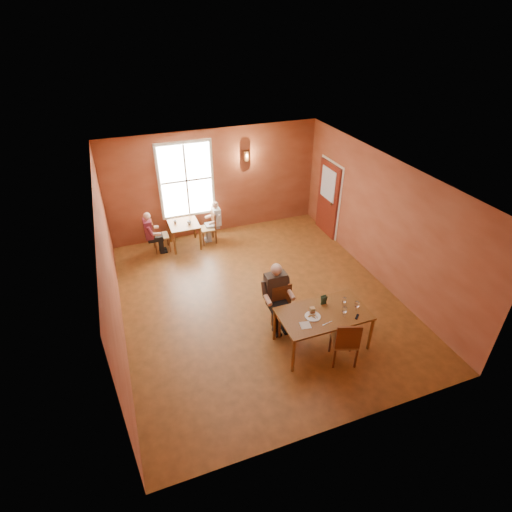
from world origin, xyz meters
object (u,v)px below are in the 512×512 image
object	(u,v)px
chair_empty	(344,340)
second_table	(185,235)
chair_diner_maroon	(161,235)
main_table	(322,329)
diner_maroon	(159,231)
diner_white	(208,224)
chair_diner_white	(208,228)
chair_diner_main	(285,311)
diner_main	(286,303)

from	to	relation	value
chair_empty	second_table	distance (m)	5.54
chair_diner_maroon	chair_empty	bearing A→B (deg)	26.21
main_table	diner_maroon	world-z (taller)	diner_maroon
main_table	diner_white	xyz separation A→B (m)	(-1.04, 4.69, 0.16)
chair_diner_white	second_table	bearing A→B (deg)	90.00
chair_diner_main	chair_empty	distance (m)	1.34
main_table	diner_main	bearing A→B (deg)	128.88
diner_white	diner_maroon	distance (m)	1.36
diner_main	chair_diner_white	distance (m)	4.12
main_table	chair_diner_white	size ratio (longest dim) A/B	1.90
chair_diner_main	second_table	bearing A→B (deg)	-73.22
second_table	chair_diner_white	world-z (taller)	chair_diner_white
main_table	chair_diner_maroon	size ratio (longest dim) A/B	1.88
chair_diner_main	diner_main	xyz separation A→B (m)	(0.00, -0.03, 0.22)
second_table	chair_diner_main	bearing A→B (deg)	-73.22
chair_empty	diner_maroon	xyz separation A→B (m)	(-2.59, 5.20, 0.08)
diner_maroon	chair_diner_maroon	bearing A→B (deg)	90.00
diner_main	chair_diner_maroon	distance (m)	4.49
chair_empty	diner_white	world-z (taller)	diner_white
main_table	second_table	size ratio (longest dim) A/B	2.18
second_table	diner_maroon	size ratio (longest dim) A/B	0.67
main_table	second_table	world-z (taller)	main_table
diner_white	diner_main	bearing A→B (deg)	-172.46
diner_main	diner_white	world-z (taller)	diner_main
chair_empty	chair_diner_white	xyz separation A→B (m)	(-1.26, 5.20, -0.06)
chair_diner_maroon	diner_maroon	xyz separation A→B (m)	(-0.03, 0.00, 0.13)
diner_maroon	chair_diner_white	bearing A→B (deg)	90.00
diner_main	chair_diner_white	world-z (taller)	diner_main
diner_main	second_table	distance (m)	4.27
diner_white	chair_diner_maroon	distance (m)	1.33
chair_diner_white	chair_diner_maroon	xyz separation A→B (m)	(-1.30, 0.00, 0.01)
diner_main	diner_maroon	xyz separation A→B (m)	(-1.90, 4.07, -0.12)
main_table	chair_empty	xyz separation A→B (m)	(0.19, -0.50, 0.10)
chair_empty	chair_diner_maroon	world-z (taller)	chair_empty
main_table	diner_white	distance (m)	4.81
chair_empty	chair_diner_main	bearing A→B (deg)	140.08
chair_diner_main	chair_diner_white	distance (m)	4.08
main_table	second_table	distance (m)	5.00
chair_diner_main	diner_main	size ratio (longest dim) A/B	0.69
main_table	diner_maroon	size ratio (longest dim) A/B	1.45
chair_diner_main	chair_empty	size ratio (longest dim) A/B	0.97
chair_empty	diner_maroon	size ratio (longest dim) A/B	0.86
chair_diner_main	diner_main	bearing A→B (deg)	90.00
chair_diner_maroon	diner_white	bearing A→B (deg)	90.00
diner_main	second_table	world-z (taller)	diner_main
diner_white	chair_diner_maroon	world-z (taller)	diner_white
chair_diner_main	diner_white	size ratio (longest dim) A/B	0.87
chair_diner_white	diner_white	world-z (taller)	diner_white
chair_empty	diner_maroon	distance (m)	5.80
chair_diner_main	diner_white	xyz separation A→B (m)	(-0.54, 4.04, 0.07)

